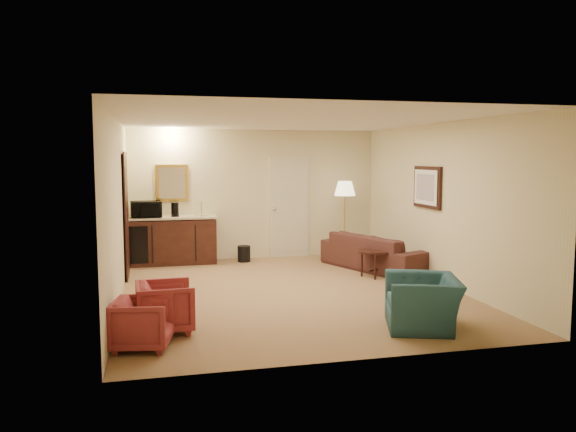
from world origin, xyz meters
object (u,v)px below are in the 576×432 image
sofa (377,246)px  rose_chair_near (165,304)px  teal_armchair (423,294)px  coffee_maker (175,210)px  rose_chair_far (143,321)px  wetbar_cabinet (174,240)px  coffee_table (379,263)px  floor_lamp (345,220)px  waste_bin (244,254)px  microwave (146,208)px

sofa → rose_chair_near: 4.82m
sofa → teal_armchair: bearing=144.7°
coffee_maker → rose_chair_far: bearing=-81.1°
wetbar_cabinet → rose_chair_near: size_ratio=2.49×
coffee_table → rose_chair_near: bearing=-147.6°
sofa → coffee_table: sofa is taller
teal_armchair → floor_lamp: bearing=-168.7°
sofa → teal_armchair: sofa is taller
wetbar_cabinet → waste_bin: 1.39m
rose_chair_far → waste_bin: bearing=-10.4°
coffee_table → waste_bin: bearing=137.6°
teal_armchair → waste_bin: size_ratio=3.03×
floor_lamp → coffee_maker: size_ratio=5.87×
waste_bin → coffee_table: bearing=-42.4°
teal_armchair → rose_chair_near: (-3.02, 0.55, -0.09)m
wetbar_cabinet → waste_bin: wetbar_cabinet is taller
sofa → teal_armchair: 3.54m
floor_lamp → microwave: bearing=176.4°
sofa → microwave: bearing=50.1°
coffee_table → microwave: 4.44m
wetbar_cabinet → sofa: wetbar_cabinet is taller
coffee_table → coffee_maker: (-3.37, 1.95, 0.83)m
coffee_table → waste_bin: coffee_table is taller
teal_armchair → waste_bin: 4.97m
wetbar_cabinet → waste_bin: (1.35, -0.11, -0.30)m
wetbar_cabinet → teal_armchair: wetbar_cabinet is taller
coffee_table → coffee_maker: size_ratio=2.93×
rose_chair_far → waste_bin: (1.85, 4.74, -0.15)m
microwave → sofa: bearing=-24.3°
microwave → coffee_maker: bearing=-2.9°
rose_chair_near → teal_armchair: bearing=-103.3°
teal_armchair → floor_lamp: (0.59, 4.54, 0.38)m
wetbar_cabinet → teal_armchair: 5.60m
wetbar_cabinet → microwave: bearing=-171.3°
waste_bin → coffee_maker: size_ratio=1.16×
wetbar_cabinet → rose_chair_near: (-0.25, -4.31, -0.13)m
rose_chair_near → microwave: microwave is taller
wetbar_cabinet → rose_chair_near: bearing=-93.3°
wetbar_cabinet → coffee_table: size_ratio=2.07×
rose_chair_far → floor_lamp: 5.97m
rose_chair_far → floor_lamp: bearing=-29.5°
wetbar_cabinet → coffee_maker: 0.60m
wetbar_cabinet → teal_armchair: size_ratio=1.72×
teal_armchair → waste_bin: teal_armchair is taller
sofa → rose_chair_far: (-4.10, -3.43, -0.13)m
rose_chair_near → coffee_maker: 4.34m
teal_armchair → rose_chair_far: teal_armchair is taller
coffee_table → floor_lamp: floor_lamp is taller
coffee_table → microwave: bearing=153.9°
wetbar_cabinet → coffee_maker: size_ratio=6.08×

